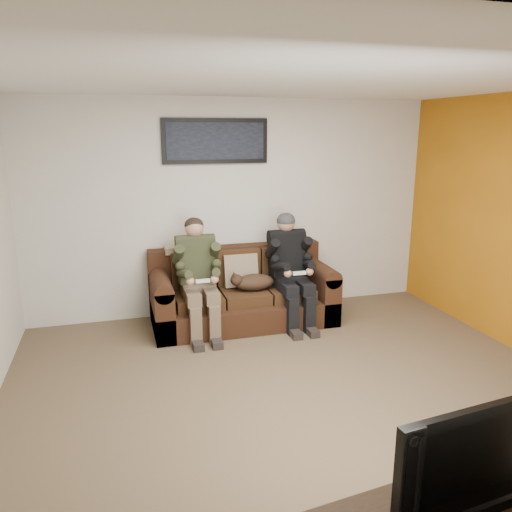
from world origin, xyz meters
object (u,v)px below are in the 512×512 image
object	(u,v)px
cat	(253,282)
television	(470,449)
framed_poster	(215,141)
person_left	(198,270)
person_right	(290,263)
sofa	(242,294)

from	to	relation	value
cat	television	distance (m)	3.62
framed_poster	person_left	bearing A→B (deg)	-121.15
person_right	television	distance (m)	3.62
television	person_right	bearing A→B (deg)	77.11
sofa	cat	size ratio (longest dim) A/B	3.20
cat	framed_poster	xyz separation A→B (m)	(-0.29, 0.55, 1.58)
cat	framed_poster	distance (m)	1.70
sofa	person_left	world-z (taller)	person_left
person_left	television	xyz separation A→B (m)	(0.69, -3.60, 0.05)
person_left	person_right	size ratio (longest dim) A/B	0.99
person_right	framed_poster	size ratio (longest dim) A/B	1.03
person_left	cat	xyz separation A→B (m)	(0.64, 0.01, -0.19)
person_left	television	distance (m)	3.66
sofa	person_left	bearing A→B (deg)	-162.01
person_left	framed_poster	xyz separation A→B (m)	(0.34, 0.57, 1.39)
person_left	person_right	xyz separation A→B (m)	(1.09, 0.00, 0.00)
person_left	television	size ratio (longest dim) A/B	1.26
person_left	person_right	bearing A→B (deg)	0.02
person_left	cat	world-z (taller)	person_left
sofa	cat	xyz separation A→B (m)	(0.09, -0.16, 0.20)
cat	television	bearing A→B (deg)	-89.18
framed_poster	television	size ratio (longest dim) A/B	1.23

